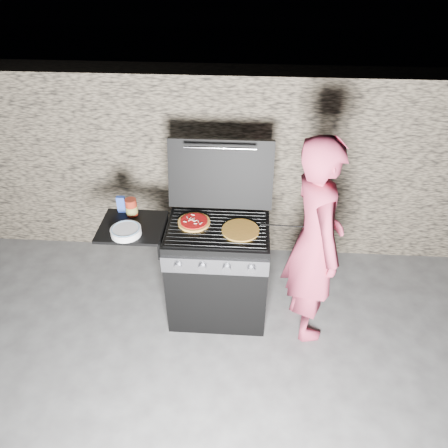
# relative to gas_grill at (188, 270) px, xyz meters

# --- Properties ---
(ground) EXTENTS (50.00, 50.00, 0.00)m
(ground) POSITION_rel_gas_grill_xyz_m (0.25, 0.00, -0.46)
(ground) COLOR #434241
(stone_wall) EXTENTS (8.00, 0.35, 1.80)m
(stone_wall) POSITION_rel_gas_grill_xyz_m (0.25, 1.05, 0.44)
(stone_wall) COLOR gray
(stone_wall) RESTS_ON ground
(gas_grill) EXTENTS (1.34, 0.79, 0.91)m
(gas_grill) POSITION_rel_gas_grill_xyz_m (0.00, 0.00, 0.00)
(gas_grill) COLOR black
(gas_grill) RESTS_ON ground
(pizza_topped) EXTENTS (0.29, 0.29, 0.03)m
(pizza_topped) POSITION_rel_gas_grill_xyz_m (0.06, 0.05, 0.47)
(pizza_topped) COLOR tan
(pizza_topped) RESTS_ON gas_grill
(pizza_plain) EXTENTS (0.35, 0.35, 0.02)m
(pizza_plain) POSITION_rel_gas_grill_xyz_m (0.43, -0.03, 0.46)
(pizza_plain) COLOR gold
(pizza_plain) RESTS_ON gas_grill
(sauce_jar) EXTENTS (0.11, 0.11, 0.14)m
(sauce_jar) POSITION_rel_gas_grill_xyz_m (-0.45, 0.15, 0.52)
(sauce_jar) COLOR maroon
(sauce_jar) RESTS_ON gas_grill
(blue_carton) EXTENTS (0.07, 0.04, 0.14)m
(blue_carton) POSITION_rel_gas_grill_xyz_m (-0.54, 0.19, 0.52)
(blue_carton) COLOR #2843A1
(blue_carton) RESTS_ON gas_grill
(plate_stack) EXTENTS (0.28, 0.28, 0.05)m
(plate_stack) POSITION_rel_gas_grill_xyz_m (-0.43, -0.11, 0.47)
(plate_stack) COLOR silver
(plate_stack) RESTS_ON gas_grill
(person) EXTENTS (0.55, 0.72, 1.74)m
(person) POSITION_rel_gas_grill_xyz_m (0.99, -0.08, 0.42)
(person) COLOR #C03C59
(person) RESTS_ON ground
(tongs) EXTENTS (0.37, 0.11, 0.08)m
(tongs) POSITION_rel_gas_grill_xyz_m (0.76, 0.00, 0.49)
(tongs) COLOR black
(tongs) RESTS_ON gas_grill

